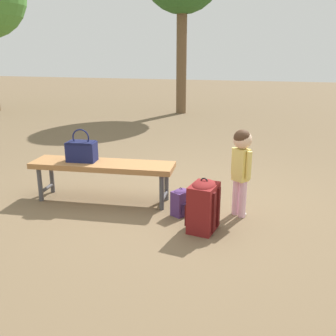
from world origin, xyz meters
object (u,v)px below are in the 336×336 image
object	(u,v)px
park_bench	(103,167)
handbag	(82,150)
backpack_large	(203,204)
backpack_small	(181,201)
child_standing	(241,159)

from	to	relation	value
park_bench	handbag	size ratio (longest dim) A/B	4.43
handbag	park_bench	bearing A→B (deg)	2.24
handbag	backpack_large	distance (m)	1.56
backpack_large	backpack_small	size ratio (longest dim) A/B	1.74
backpack_large	handbag	bearing A→B (deg)	163.97
handbag	child_standing	world-z (taller)	child_standing
park_bench	child_standing	world-z (taller)	child_standing
backpack_large	backpack_small	world-z (taller)	backpack_large
child_standing	backpack_large	bearing A→B (deg)	-123.84
park_bench	handbag	distance (m)	0.30
park_bench	child_standing	distance (m)	1.53
child_standing	backpack_large	distance (m)	0.62
backpack_small	park_bench	bearing A→B (deg)	170.91
handbag	backpack_small	distance (m)	1.27
handbag	child_standing	bearing A→B (deg)	0.34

